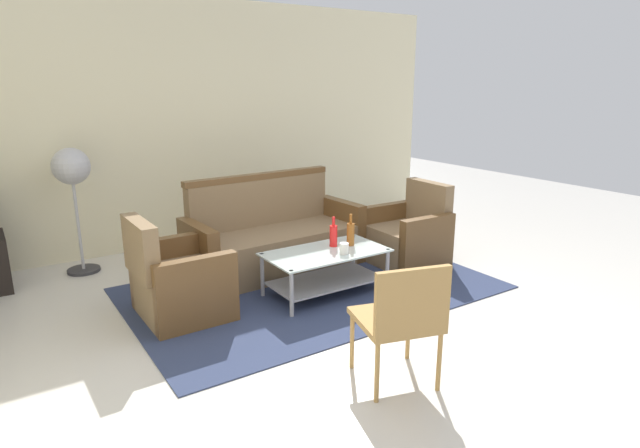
{
  "coord_description": "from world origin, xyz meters",
  "views": [
    {
      "loc": [
        -2.35,
        -3.0,
        1.89
      ],
      "look_at": [
        0.16,
        0.82,
        0.65
      ],
      "focal_mm": 29.66,
      "sensor_mm": 36.0,
      "label": 1
    }
  ],
  "objects_px": {
    "armchair_left": "(178,283)",
    "bottle_red": "(333,235)",
    "pedestal_fan": "(72,174)",
    "coffee_table": "(326,266)",
    "cup": "(344,249)",
    "couch": "(274,240)",
    "bottle_brown": "(351,234)",
    "wicker_chair": "(402,315)",
    "armchair_right": "(408,237)"
  },
  "relations": [
    {
      "from": "couch",
      "to": "pedestal_fan",
      "type": "relative_size",
      "value": 1.44
    },
    {
      "from": "armchair_left",
      "to": "armchair_right",
      "type": "distance_m",
      "value": 2.47
    },
    {
      "from": "pedestal_fan",
      "to": "bottle_red",
      "type": "bearing_deg",
      "value": -43.06
    },
    {
      "from": "armchair_left",
      "to": "bottle_red",
      "type": "height_order",
      "value": "armchair_left"
    },
    {
      "from": "armchair_left",
      "to": "coffee_table",
      "type": "bearing_deg",
      "value": 76.69
    },
    {
      "from": "pedestal_fan",
      "to": "couch",
      "type": "bearing_deg",
      "value": -31.68
    },
    {
      "from": "coffee_table",
      "to": "couch",
      "type": "bearing_deg",
      "value": 95.65
    },
    {
      "from": "armchair_left",
      "to": "bottle_brown",
      "type": "relative_size",
      "value": 2.84
    },
    {
      "from": "armchair_left",
      "to": "wicker_chair",
      "type": "relative_size",
      "value": 1.01
    },
    {
      "from": "armchair_right",
      "to": "cup",
      "type": "relative_size",
      "value": 8.5
    },
    {
      "from": "coffee_table",
      "to": "bottle_red",
      "type": "distance_m",
      "value": 0.3
    },
    {
      "from": "couch",
      "to": "bottle_red",
      "type": "xyz_separation_m",
      "value": [
        0.23,
        -0.74,
        0.2
      ]
    },
    {
      "from": "armchair_left",
      "to": "bottle_brown",
      "type": "bearing_deg",
      "value": 79.89
    },
    {
      "from": "couch",
      "to": "coffee_table",
      "type": "xyz_separation_m",
      "value": [
        0.08,
        -0.83,
        -0.04
      ]
    },
    {
      "from": "bottle_brown",
      "to": "bottle_red",
      "type": "relative_size",
      "value": 1.07
    },
    {
      "from": "armchair_left",
      "to": "coffee_table",
      "type": "height_order",
      "value": "armchair_left"
    },
    {
      "from": "couch",
      "to": "armchair_right",
      "type": "bearing_deg",
      "value": 151.87
    },
    {
      "from": "armchair_left",
      "to": "cup",
      "type": "bearing_deg",
      "value": 71.64
    },
    {
      "from": "coffee_table",
      "to": "bottle_red",
      "type": "height_order",
      "value": "bottle_red"
    },
    {
      "from": "bottle_red",
      "to": "pedestal_fan",
      "type": "relative_size",
      "value": 0.22
    },
    {
      "from": "couch",
      "to": "armchair_right",
      "type": "xyz_separation_m",
      "value": [
        1.28,
        -0.61,
        -0.03
      ]
    },
    {
      "from": "armchair_left",
      "to": "bottle_red",
      "type": "distance_m",
      "value": 1.45
    },
    {
      "from": "pedestal_fan",
      "to": "wicker_chair",
      "type": "distance_m",
      "value": 3.65
    },
    {
      "from": "armchair_left",
      "to": "bottle_red",
      "type": "relative_size",
      "value": 3.03
    },
    {
      "from": "bottle_brown",
      "to": "pedestal_fan",
      "type": "relative_size",
      "value": 0.24
    },
    {
      "from": "bottle_brown",
      "to": "bottle_red",
      "type": "distance_m",
      "value": 0.16
    },
    {
      "from": "armchair_right",
      "to": "bottle_brown",
      "type": "xyz_separation_m",
      "value": [
        -0.91,
        -0.2,
        0.24
      ]
    },
    {
      "from": "couch",
      "to": "bottle_brown",
      "type": "bearing_deg",
      "value": 112.32
    },
    {
      "from": "armchair_left",
      "to": "pedestal_fan",
      "type": "bearing_deg",
      "value": -163.98
    },
    {
      "from": "couch",
      "to": "bottle_brown",
      "type": "height_order",
      "value": "couch"
    },
    {
      "from": "wicker_chair",
      "to": "bottle_red",
      "type": "bearing_deg",
      "value": 85.37
    },
    {
      "from": "pedestal_fan",
      "to": "armchair_right",
      "type": "bearing_deg",
      "value": -29.0
    },
    {
      "from": "bottle_brown",
      "to": "cup",
      "type": "xyz_separation_m",
      "value": [
        -0.2,
        -0.18,
        -0.06
      ]
    },
    {
      "from": "bottle_red",
      "to": "wicker_chair",
      "type": "relative_size",
      "value": 0.33
    },
    {
      "from": "coffee_table",
      "to": "cup",
      "type": "height_order",
      "value": "cup"
    },
    {
      "from": "armchair_right",
      "to": "bottle_red",
      "type": "height_order",
      "value": "armchair_right"
    },
    {
      "from": "coffee_table",
      "to": "cup",
      "type": "distance_m",
      "value": 0.26
    },
    {
      "from": "coffee_table",
      "to": "bottle_red",
      "type": "relative_size",
      "value": 3.92
    },
    {
      "from": "cup",
      "to": "armchair_right",
      "type": "bearing_deg",
      "value": 18.67
    },
    {
      "from": "coffee_table",
      "to": "wicker_chair",
      "type": "bearing_deg",
      "value": -106.55
    },
    {
      "from": "bottle_brown",
      "to": "armchair_right",
      "type": "bearing_deg",
      "value": 12.33
    },
    {
      "from": "cup",
      "to": "couch",
      "type": "bearing_deg",
      "value": 100.27
    },
    {
      "from": "armchair_right",
      "to": "pedestal_fan",
      "type": "relative_size",
      "value": 0.67
    },
    {
      "from": "couch",
      "to": "bottle_brown",
      "type": "relative_size",
      "value": 6.12
    },
    {
      "from": "bottle_brown",
      "to": "cup",
      "type": "bearing_deg",
      "value": -138.71
    },
    {
      "from": "couch",
      "to": "bottle_brown",
      "type": "distance_m",
      "value": 0.91
    },
    {
      "from": "couch",
      "to": "coffee_table",
      "type": "height_order",
      "value": "couch"
    },
    {
      "from": "armchair_right",
      "to": "wicker_chair",
      "type": "bearing_deg",
      "value": 137.44
    },
    {
      "from": "coffee_table",
      "to": "wicker_chair",
      "type": "relative_size",
      "value": 1.31
    },
    {
      "from": "bottle_brown",
      "to": "bottle_red",
      "type": "xyz_separation_m",
      "value": [
        -0.15,
        0.06,
        -0.01
      ]
    }
  ]
}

